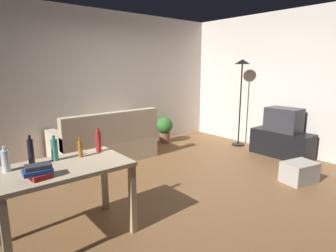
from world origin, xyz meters
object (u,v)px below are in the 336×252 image
object	(u,v)px
book_stack	(39,171)
desk	(64,176)
bottle_dark	(31,152)
tv	(284,120)
tv_stand	(281,144)
bottle_red	(98,141)
torchiere_lamp	(242,79)
couch	(106,145)
bottle_tall	(55,150)
bottle_clear	(6,160)
bottle_amber	(80,149)
potted_plant	(165,128)
storage_box	(299,172)

from	to	relation	value
book_stack	desk	bearing A→B (deg)	34.63
bottle_dark	tv	bearing A→B (deg)	-2.56
tv_stand	bottle_dark	distance (m)	4.35
tv_stand	tv	world-z (taller)	tv
tv_stand	bottle_dark	bearing A→B (deg)	87.43
bottle_red	book_stack	xyz separation A→B (m)	(-0.72, -0.37, -0.06)
book_stack	torchiere_lamp	bearing A→B (deg)	14.93
couch	bottle_tall	distance (m)	2.24
bottle_clear	bottle_red	xyz separation A→B (m)	(0.90, 0.02, 0.02)
tv	bottle_clear	world-z (taller)	bottle_clear
bottle_amber	bottle_red	xyz separation A→B (m)	(0.23, 0.06, 0.03)
couch	bottle_red	bearing A→B (deg)	60.70
book_stack	couch	bearing A→B (deg)	50.87
couch	bottle_dark	distance (m)	2.39
tv	bottle_clear	xyz separation A→B (m)	(-4.51, 0.17, 0.16)
bottle_amber	torchiere_lamp	bearing A→B (deg)	12.35
tv	bottle_amber	size ratio (longest dim) A/B	2.91
bottle_clear	desk	bearing A→B (deg)	-21.49
tv	potted_plant	distance (m)	2.45
desk	bottle_clear	distance (m)	0.51
torchiere_lamp	desk	xyz separation A→B (m)	(-4.08, -0.98, -0.76)
tv_stand	bottle_dark	xyz separation A→B (m)	(-4.29, 0.19, 0.65)
storage_box	bottle_amber	distance (m)	3.12
couch	torchiere_lamp	distance (m)	3.03
tv_stand	bottle_tall	distance (m)	4.13
tv_stand	bottle_red	distance (m)	3.67
desk	storage_box	xyz separation A→B (m)	(3.13, -0.80, -0.50)
tv_stand	bottle_tall	world-z (taller)	bottle_tall
potted_plant	bottle_red	world-z (taller)	bottle_red
potted_plant	bottle_clear	size ratio (longest dim) A/B	2.46
desk	bottle_dark	world-z (taller)	bottle_dark
couch	bottle_amber	xyz separation A→B (m)	(-1.16, -1.72, 0.54)
couch	potted_plant	world-z (taller)	couch
couch	storage_box	bearing A→B (deg)	123.12
bottle_tall	book_stack	bearing A→B (deg)	-124.40
torchiere_lamp	couch	bearing A→B (deg)	161.90
tv	bottle_dark	xyz separation A→B (m)	(-4.30, 0.19, 0.19)
torchiere_lamp	bottle_red	distance (m)	3.74
tv	desk	xyz separation A→B (m)	(-4.08, -0.00, -0.05)
desk	bottle_red	distance (m)	0.55
tv_stand	bottle_dark	world-z (taller)	bottle_dark
tv_stand	bottle_dark	size ratio (longest dim) A/B	3.79
tv_stand	potted_plant	xyz separation A→B (m)	(-1.08, 2.17, 0.09)
torchiere_lamp	bottle_tall	bearing A→B (deg)	-169.15
bottle_tall	couch	bearing A→B (deg)	49.88
bottle_tall	storage_box	bearing A→B (deg)	-17.68
bottle_tall	book_stack	size ratio (longest dim) A/B	1.06
bottle_amber	bottle_red	size ratio (longest dim) A/B	0.78
tv_stand	potted_plant	distance (m)	2.42
bottle_clear	bottle_red	size ratio (longest dim) A/B	0.87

